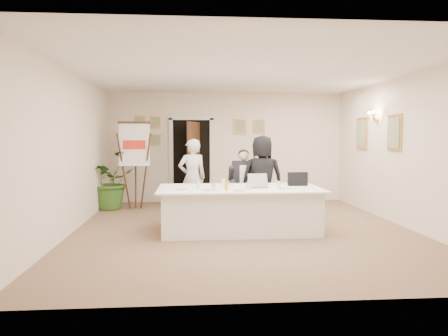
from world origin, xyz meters
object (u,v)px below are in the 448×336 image
(laptop_bag, at_px, (298,179))
(oj_glass, at_px, (226,187))
(steel_jug, at_px, (213,186))
(standing_man, at_px, (192,178))
(paper_stack, at_px, (288,188))
(laptop, at_px, (257,180))
(flip_chart, at_px, (135,170))
(conference_table, at_px, (239,209))
(potted_palm, at_px, (110,180))
(standing_woman, at_px, (262,178))
(seated_man, at_px, (244,184))

(laptop_bag, xyz_separation_m, oj_glass, (-1.36, -0.62, -0.06))
(steel_jug, bearing_deg, standing_man, 101.74)
(paper_stack, bearing_deg, laptop, 155.32)
(flip_chart, height_order, laptop_bag, flip_chart)
(conference_table, distance_m, potted_palm, 3.79)
(conference_table, height_order, paper_stack, paper_stack)
(standing_man, distance_m, laptop_bag, 2.31)
(laptop_bag, xyz_separation_m, paper_stack, (-0.28, -0.44, -0.11))
(standing_man, bearing_deg, steel_jug, 86.28)
(flip_chart, bearing_deg, standing_man, -37.54)
(standing_woman, xyz_separation_m, paper_stack, (0.23, -1.26, -0.06))
(standing_woman, xyz_separation_m, oj_glass, (-0.85, -1.45, -0.01))
(potted_palm, xyz_separation_m, laptop_bag, (3.81, -2.43, 0.23))
(seated_man, relative_size, oj_glass, 11.05)
(standing_woman, distance_m, laptop_bag, 0.98)
(potted_palm, relative_size, steel_jug, 12.19)
(laptop, distance_m, laptop_bag, 0.81)
(flip_chart, relative_size, steel_jug, 17.96)
(seated_man, xyz_separation_m, potted_palm, (-2.95, 1.44, -0.05))
(flip_chart, height_order, standing_woman, flip_chart)
(standing_man, relative_size, oj_glass, 12.50)
(seated_man, distance_m, standing_man, 1.10)
(laptop, bearing_deg, potted_palm, 128.37)
(flip_chart, height_order, laptop, flip_chart)
(conference_table, height_order, oj_glass, oj_glass)
(laptop, bearing_deg, oj_glass, -154.63)
(laptop_bag, bearing_deg, steel_jug, -166.79)
(flip_chart, relative_size, paper_stack, 6.95)
(conference_table, distance_m, seated_man, 1.25)
(seated_man, height_order, steel_jug, seated_man)
(standing_man, xyz_separation_m, paper_stack, (1.63, -1.74, -0.02))
(paper_stack, bearing_deg, oj_glass, -170.47)
(steel_jug, bearing_deg, seated_man, 63.14)
(conference_table, height_order, laptop_bag, laptop_bag)
(seated_man, relative_size, standing_woman, 0.84)
(oj_glass, bearing_deg, seated_man, 72.92)
(seated_man, relative_size, paper_stack, 5.05)
(potted_palm, bearing_deg, seated_man, -26.09)
(laptop, distance_m, oj_glass, 0.71)
(standing_woman, xyz_separation_m, laptop_bag, (0.51, -0.83, 0.05))
(standing_man, distance_m, paper_stack, 2.38)
(potted_palm, bearing_deg, conference_table, -44.05)
(standing_woman, xyz_separation_m, laptop, (-0.28, -1.03, 0.06))
(flip_chart, bearing_deg, paper_stack, -43.02)
(conference_table, xyz_separation_m, seated_man, (0.23, 1.19, 0.33))
(standing_woman, bearing_deg, flip_chart, -26.64)
(laptop_bag, bearing_deg, laptop, -166.26)
(potted_palm, xyz_separation_m, paper_stack, (3.53, -2.86, 0.12))
(conference_table, distance_m, laptop, 0.60)
(laptop, bearing_deg, steel_jug, -177.22)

